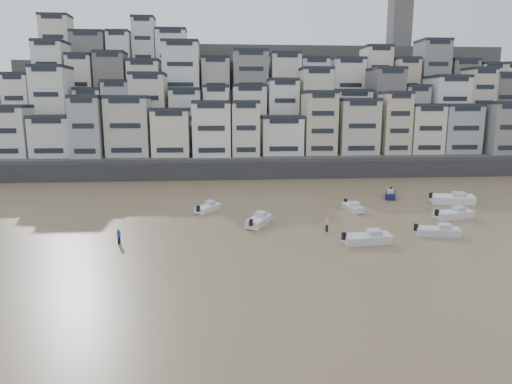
{
  "coord_description": "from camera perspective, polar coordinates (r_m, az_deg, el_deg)",
  "views": [
    {
      "loc": [
        -2.38,
        -25.89,
        14.86
      ],
      "look_at": [
        2.3,
        30.0,
        4.0
      ],
      "focal_mm": 32.0,
      "sensor_mm": 36.0,
      "label": 1
    }
  ],
  "objects": [
    {
      "name": "person_blue",
      "position": [
        51.42,
        -16.77,
        -5.31
      ],
      "size": [
        0.44,
        0.44,
        1.74
      ],
      "primitive_type": null,
      "color": "blue",
      "rests_on": "ground"
    },
    {
      "name": "boat_a",
      "position": [
        50.71,
        13.75,
        -5.49
      ],
      "size": [
        5.88,
        2.51,
        1.55
      ],
      "primitive_type": null,
      "rotation": [
        0.0,
        0.0,
        0.12
      ],
      "color": "silver",
      "rests_on": "ground"
    },
    {
      "name": "boat_b",
      "position": [
        56.28,
        21.78,
        -4.41
      ],
      "size": [
        5.41,
        2.78,
        1.41
      ],
      "primitive_type": null,
      "rotation": [
        0.0,
        0.0,
        -0.22
      ],
      "color": "silver",
      "rests_on": "ground"
    },
    {
      "name": "boat_c",
      "position": [
        56.75,
        0.35,
        -3.4
      ],
      "size": [
        4.12,
        6.0,
        1.57
      ],
      "primitive_type": null,
      "rotation": [
        0.0,
        0.0,
        1.14
      ],
      "color": "silver",
      "rests_on": "ground"
    },
    {
      "name": "boat_d",
      "position": [
        65.37,
        23.49,
        -2.39
      ],
      "size": [
        6.15,
        3.32,
        1.6
      ],
      "primitive_type": null,
      "rotation": [
        0.0,
        0.0,
        0.25
      ],
      "color": "silver",
      "rests_on": "ground"
    },
    {
      "name": "hillside",
      "position": [
        131.86,
        2.72,
        10.14
      ],
      "size": [
        141.04,
        66.0,
        50.0
      ],
      "color": "#4C4C47",
      "rests_on": "ground"
    },
    {
      "name": "boat_f",
      "position": [
        64.27,
        -6.04,
        -1.85
      ],
      "size": [
        4.04,
        5.12,
        1.37
      ],
      "primitive_type": null,
      "rotation": [
        0.0,
        0.0,
        1.01
      ],
      "color": "white",
      "rests_on": "ground"
    },
    {
      "name": "ground",
      "position": [
        29.94,
        0.43,
        -18.79
      ],
      "size": [
        400.0,
        400.0,
        0.0
      ],
      "primitive_type": "plane",
      "color": "olive",
      "rests_on": "ground"
    },
    {
      "name": "boat_g",
      "position": [
        74.8,
        23.36,
        -0.68
      ],
      "size": [
        7.1,
        3.3,
        1.86
      ],
      "primitive_type": null,
      "rotation": [
        0.0,
        0.0,
        -0.16
      ],
      "color": "white",
      "rests_on": "ground"
    },
    {
      "name": "person_pink",
      "position": [
        54.65,
        8.85,
        -4.01
      ],
      "size": [
        0.44,
        0.44,
        1.74
      ],
      "primitive_type": null,
      "color": "#D19E93",
      "rests_on": "ground"
    },
    {
      "name": "boat_i",
      "position": [
        76.53,
        16.47,
        -0.16
      ],
      "size": [
        3.51,
        5.36,
        1.39
      ],
      "primitive_type": null,
      "rotation": [
        0.0,
        0.0,
        -1.97
      ],
      "color": "#14173E",
      "rests_on": "ground"
    },
    {
      "name": "boat_e",
      "position": [
        65.7,
        12.0,
        -1.76
      ],
      "size": [
        2.41,
        5.09,
        1.33
      ],
      "primitive_type": null,
      "rotation": [
        0.0,
        0.0,
        -1.4
      ],
      "color": "silver",
      "rests_on": "ground"
    },
    {
      "name": "harbor_wall",
      "position": [
        92.66,
        2.95,
        2.81
      ],
      "size": [
        140.0,
        3.0,
        3.5
      ],
      "primitive_type": "cube",
      "color": "#38383A",
      "rests_on": "ground"
    }
  ]
}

